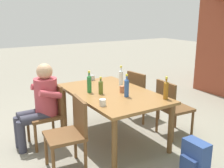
# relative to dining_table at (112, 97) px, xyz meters

# --- Properties ---
(ground_plane) EXTENTS (24.00, 24.00, 0.00)m
(ground_plane) POSITION_rel_dining_table_xyz_m (0.00, 0.00, -0.66)
(ground_plane) COLOR gray
(dining_table) EXTENTS (1.70, 1.05, 0.74)m
(dining_table) POSITION_rel_dining_table_xyz_m (0.00, 0.00, 0.00)
(dining_table) COLOR olive
(dining_table) RESTS_ON ground_plane
(chair_near_left) EXTENTS (0.44, 0.44, 0.87)m
(chair_near_left) POSITION_rel_dining_table_xyz_m (-0.38, -0.82, -0.17)
(chair_near_left) COLOR brown
(chair_near_left) RESTS_ON ground_plane
(chair_far_right) EXTENTS (0.47, 0.47, 0.87)m
(chair_far_right) POSITION_rel_dining_table_xyz_m (0.38, 0.82, -0.17)
(chair_far_right) COLOR brown
(chair_far_right) RESTS_ON ground_plane
(chair_near_right) EXTENTS (0.48, 0.48, 0.87)m
(chair_near_right) POSITION_rel_dining_table_xyz_m (0.39, -0.82, -0.17)
(chair_near_right) COLOR brown
(chair_near_right) RESTS_ON ground_plane
(chair_far_left) EXTENTS (0.48, 0.48, 0.87)m
(chair_far_left) POSITION_rel_dining_table_xyz_m (-0.37, 0.82, -0.17)
(chair_far_left) COLOR brown
(chair_far_left) RESTS_ON ground_plane
(person_in_white_shirt) EXTENTS (0.47, 0.61, 1.18)m
(person_in_white_shirt) POSITION_rel_dining_table_xyz_m (-0.38, -0.93, -0.00)
(person_in_white_shirt) COLOR #B7424C
(person_in_white_shirt) RESTS_ON ground_plane
(bottle_olive) EXTENTS (0.06, 0.06, 0.24)m
(bottle_olive) POSITION_rel_dining_table_xyz_m (-0.01, -0.18, 0.19)
(bottle_olive) COLOR #566623
(bottle_olive) RESTS_ON dining_table
(bottle_amber) EXTENTS (0.06, 0.06, 0.31)m
(bottle_amber) POSITION_rel_dining_table_xyz_m (0.65, 0.43, 0.21)
(bottle_amber) COLOR #996019
(bottle_amber) RESTS_ON dining_table
(bottle_blue) EXTENTS (0.06, 0.06, 0.32)m
(bottle_blue) POSITION_rel_dining_table_xyz_m (0.29, 0.05, 0.22)
(bottle_blue) COLOR #2D56A3
(bottle_blue) RESTS_ON dining_table
(bottle_green) EXTENTS (0.06, 0.06, 0.32)m
(bottle_green) POSITION_rel_dining_table_xyz_m (-0.16, -0.29, 0.22)
(bottle_green) COLOR #287A38
(bottle_green) RESTS_ON dining_table
(bottle_clear) EXTENTS (0.06, 0.06, 0.32)m
(bottle_clear) POSITION_rel_dining_table_xyz_m (-0.23, 0.30, 0.22)
(bottle_clear) COLOR white
(bottle_clear) RESTS_ON dining_table
(cup_white) EXTENTS (0.08, 0.08, 0.08)m
(cup_white) POSITION_rel_dining_table_xyz_m (0.44, -0.41, 0.12)
(cup_white) COLOR white
(cup_white) RESTS_ON dining_table
(cup_terracotta) EXTENTS (0.06, 0.06, 0.10)m
(cup_terracotta) POSITION_rel_dining_table_xyz_m (0.09, 0.11, 0.13)
(cup_terracotta) COLOR #BC6B47
(cup_terracotta) RESTS_ON dining_table
(cup_steel) EXTENTS (0.07, 0.07, 0.08)m
(cup_steel) POSITION_rel_dining_table_xyz_m (-0.77, 0.09, 0.12)
(cup_steel) COLOR #B2B7BC
(cup_steel) RESTS_ON dining_table
(backpack_by_near_side) EXTENTS (0.31, 0.23, 0.40)m
(backpack_by_near_side) POSITION_rel_dining_table_xyz_m (1.26, 0.37, -0.47)
(backpack_by_near_side) COLOR #2D4784
(backpack_by_near_side) RESTS_ON ground_plane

